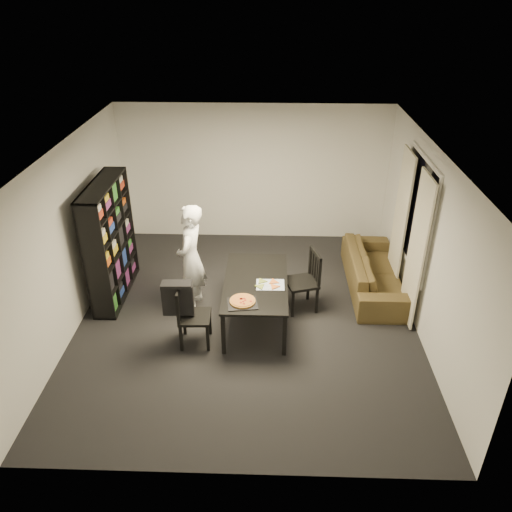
{
  "coord_description": "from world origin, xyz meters",
  "views": [
    {
      "loc": [
        0.33,
        -6.16,
        4.54
      ],
      "look_at": [
        0.13,
        0.04,
        1.05
      ],
      "focal_mm": 35.0,
      "sensor_mm": 36.0,
      "label": 1
    }
  ],
  "objects_px": {
    "chair_right": "(307,277)",
    "sofa": "(374,271)",
    "bookshelf": "(110,241)",
    "dining_table": "(256,285)",
    "pepperoni_pizza": "(243,301)",
    "chair_left": "(188,312)",
    "person": "(191,258)",
    "baking_tray": "(242,303)"
  },
  "relations": [
    {
      "from": "bookshelf",
      "to": "chair_right",
      "type": "bearing_deg",
      "value": -5.47
    },
    {
      "from": "dining_table",
      "to": "person",
      "type": "relative_size",
      "value": 0.96
    },
    {
      "from": "bookshelf",
      "to": "chair_right",
      "type": "relative_size",
      "value": 1.96
    },
    {
      "from": "pepperoni_pizza",
      "to": "sofa",
      "type": "xyz_separation_m",
      "value": [
        2.08,
        1.51,
        -0.41
      ]
    },
    {
      "from": "baking_tray",
      "to": "pepperoni_pizza",
      "type": "bearing_deg",
      "value": 89.16
    },
    {
      "from": "chair_left",
      "to": "pepperoni_pizza",
      "type": "xyz_separation_m",
      "value": [
        0.75,
        0.01,
        0.19
      ]
    },
    {
      "from": "baking_tray",
      "to": "sofa",
      "type": "height_order",
      "value": "baking_tray"
    },
    {
      "from": "person",
      "to": "baking_tray",
      "type": "bearing_deg",
      "value": 49.27
    },
    {
      "from": "chair_left",
      "to": "baking_tray",
      "type": "xyz_separation_m",
      "value": [
        0.75,
        -0.02,
        0.17
      ]
    },
    {
      "from": "dining_table",
      "to": "pepperoni_pizza",
      "type": "xyz_separation_m",
      "value": [
        -0.16,
        -0.54,
        0.09
      ]
    },
    {
      "from": "dining_table",
      "to": "chair_left",
      "type": "bearing_deg",
      "value": -148.76
    },
    {
      "from": "chair_left",
      "to": "pepperoni_pizza",
      "type": "relative_size",
      "value": 2.63
    },
    {
      "from": "chair_left",
      "to": "baking_tray",
      "type": "bearing_deg",
      "value": -93.58
    },
    {
      "from": "baking_tray",
      "to": "bookshelf",
      "type": "bearing_deg",
      "value": 149.8
    },
    {
      "from": "bookshelf",
      "to": "baking_tray",
      "type": "relative_size",
      "value": 4.75
    },
    {
      "from": "dining_table",
      "to": "sofa",
      "type": "bearing_deg",
      "value": 26.79
    },
    {
      "from": "person",
      "to": "pepperoni_pizza",
      "type": "height_order",
      "value": "person"
    },
    {
      "from": "bookshelf",
      "to": "person",
      "type": "distance_m",
      "value": 1.35
    },
    {
      "from": "dining_table",
      "to": "pepperoni_pizza",
      "type": "bearing_deg",
      "value": -106.6
    },
    {
      "from": "bookshelf",
      "to": "chair_left",
      "type": "xyz_separation_m",
      "value": [
        1.37,
        -1.22,
        -0.43
      ]
    },
    {
      "from": "pepperoni_pizza",
      "to": "sofa",
      "type": "relative_size",
      "value": 0.17
    },
    {
      "from": "bookshelf",
      "to": "sofa",
      "type": "xyz_separation_m",
      "value": [
        4.2,
        0.31,
        -0.64
      ]
    },
    {
      "from": "chair_left",
      "to": "dining_table",
      "type": "bearing_deg",
      "value": -60.81
    },
    {
      "from": "baking_tray",
      "to": "pepperoni_pizza",
      "type": "distance_m",
      "value": 0.04
    },
    {
      "from": "person",
      "to": "sofa",
      "type": "bearing_deg",
      "value": 109.52
    },
    {
      "from": "chair_right",
      "to": "sofa",
      "type": "bearing_deg",
      "value": 101.05
    },
    {
      "from": "bookshelf",
      "to": "dining_table",
      "type": "height_order",
      "value": "bookshelf"
    },
    {
      "from": "pepperoni_pizza",
      "to": "sofa",
      "type": "height_order",
      "value": "pepperoni_pizza"
    },
    {
      "from": "sofa",
      "to": "chair_right",
      "type": "bearing_deg",
      "value": 117.63
    },
    {
      "from": "person",
      "to": "dining_table",
      "type": "bearing_deg",
      "value": 78.32
    },
    {
      "from": "dining_table",
      "to": "baking_tray",
      "type": "bearing_deg",
      "value": -105.74
    },
    {
      "from": "dining_table",
      "to": "chair_right",
      "type": "relative_size",
      "value": 1.7
    },
    {
      "from": "bookshelf",
      "to": "dining_table",
      "type": "bearing_deg",
      "value": -16.17
    },
    {
      "from": "pepperoni_pizza",
      "to": "sofa",
      "type": "distance_m",
      "value": 2.6
    },
    {
      "from": "dining_table",
      "to": "chair_right",
      "type": "xyz_separation_m",
      "value": [
        0.77,
        0.37,
        -0.07
      ]
    },
    {
      "from": "bookshelf",
      "to": "sofa",
      "type": "height_order",
      "value": "bookshelf"
    },
    {
      "from": "person",
      "to": "chair_left",
      "type": "bearing_deg",
      "value": 11.7
    },
    {
      "from": "chair_right",
      "to": "sofa",
      "type": "height_order",
      "value": "chair_right"
    },
    {
      "from": "chair_right",
      "to": "sofa",
      "type": "distance_m",
      "value": 1.31
    },
    {
      "from": "chair_right",
      "to": "sofa",
      "type": "relative_size",
      "value": 0.46
    },
    {
      "from": "chair_left",
      "to": "sofa",
      "type": "relative_size",
      "value": 0.44
    },
    {
      "from": "person",
      "to": "baking_tray",
      "type": "distance_m",
      "value": 1.24
    }
  ]
}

